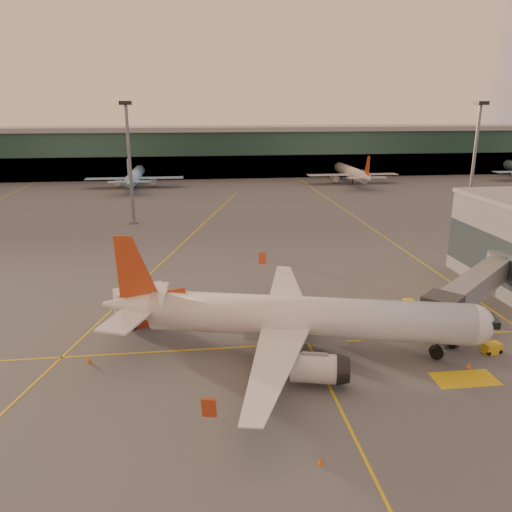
{
  "coord_description": "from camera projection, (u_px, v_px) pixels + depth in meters",
  "views": [
    {
      "loc": [
        -6.62,
        -42.82,
        24.62
      ],
      "look_at": [
        1.38,
        21.75,
        5.0
      ],
      "focal_mm": 35.0,
      "sensor_mm": 36.0,
      "label": 1
    }
  ],
  "objects": [
    {
      "name": "distant_aircraft_row",
      "position": [
        149.0,
        187.0,
        158.22
      ],
      "size": [
        290.0,
        34.0,
        13.0
      ],
      "color": "#8CC1EB",
      "rests_on": "ground"
    },
    {
      "name": "gpu_cart",
      "position": [
        492.0,
        348.0,
        51.71
      ],
      "size": [
        2.02,
        1.42,
        1.08
      ],
      "rotation": [
        0.0,
        0.0,
        0.18
      ],
      "color": "gold",
      "rests_on": "ground"
    },
    {
      "name": "catering_truck",
      "position": [
        142.0,
        303.0,
        58.09
      ],
      "size": [
        6.3,
        4.45,
        4.49
      ],
      "rotation": [
        0.0,
        0.0,
        0.38
      ],
      "color": "#A12817",
      "rests_on": "ground"
    },
    {
      "name": "main_airplane",
      "position": [
        294.0,
        318.0,
        50.74
      ],
      "size": [
        39.4,
        35.88,
        12.04
      ],
      "rotation": [
        0.0,
        0.0,
        -0.24
      ],
      "color": "silver",
      "rests_on": "ground"
    },
    {
      "name": "pushback_tug",
      "position": [
        409.0,
        307.0,
        62.16
      ],
      "size": [
        3.04,
        1.83,
        1.5
      ],
      "rotation": [
        0.0,
        0.0,
        0.09
      ],
      "color": "black",
      "rests_on": "ground"
    },
    {
      "name": "cone_wing_right",
      "position": [
        321.0,
        461.0,
        35.68
      ],
      "size": [
        0.43,
        0.43,
        0.54
      ],
      "color": "#EC5C0C",
      "rests_on": "ground"
    },
    {
      "name": "ground",
      "position": [
        269.0,
        369.0,
        48.57
      ],
      "size": [
        600.0,
        600.0,
        0.0
      ],
      "primitive_type": "plane",
      "color": "#4C4F54",
      "rests_on": "ground"
    },
    {
      "name": "mast_east_near",
      "position": [
        475.0,
        152.0,
        109.66
      ],
      "size": [
        2.4,
        2.4,
        25.6
      ],
      "color": "slate",
      "rests_on": "ground"
    },
    {
      "name": "taxi_markings",
      "position": [
        193.0,
        248.0,
        89.98
      ],
      "size": [
        100.12,
        173.0,
        0.01
      ],
      "color": "gold",
      "rests_on": "ground"
    },
    {
      "name": "cone_nose",
      "position": [
        472.0,
        342.0,
        53.7
      ],
      "size": [
        0.46,
        0.46,
        0.58
      ],
      "color": "#EC5C0C",
      "rests_on": "ground"
    },
    {
      "name": "jet_bridge",
      "position": [
        480.0,
        284.0,
        59.83
      ],
      "size": [
        20.27,
        18.41,
        5.93
      ],
      "color": "slate",
      "rests_on": "ground"
    },
    {
      "name": "terminal",
      "position": [
        212.0,
        151.0,
        180.76
      ],
      "size": [
        400.0,
        20.0,
        17.6
      ],
      "color": "#19382D",
      "rests_on": "ground"
    },
    {
      "name": "cone_tail",
      "position": [
        89.0,
        360.0,
        49.76
      ],
      "size": [
        0.46,
        0.46,
        0.58
      ],
      "color": "#EC5C0C",
      "rests_on": "ground"
    },
    {
      "name": "cone_wing_left",
      "position": [
        269.0,
        294.0,
        67.15
      ],
      "size": [
        0.45,
        0.45,
        0.57
      ],
      "color": "#EC5C0C",
      "rests_on": "ground"
    },
    {
      "name": "mast_west_near",
      "position": [
        129.0,
        154.0,
        104.63
      ],
      "size": [
        2.4,
        2.4,
        25.6
      ],
      "color": "slate",
      "rests_on": "ground"
    },
    {
      "name": "cone_fwd",
      "position": [
        469.0,
        365.0,
        48.83
      ],
      "size": [
        0.41,
        0.41,
        0.52
      ],
      "color": "#EC5C0C",
      "rests_on": "ground"
    }
  ]
}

